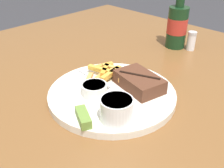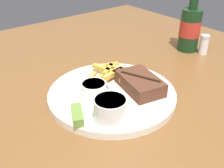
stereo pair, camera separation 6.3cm
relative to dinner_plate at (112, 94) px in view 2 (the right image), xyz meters
name	(u,v)px [view 2 (the right image)]	position (x,y,z in m)	size (l,w,h in m)	color
dining_table	(112,118)	(0.00, 0.00, -0.07)	(1.36, 1.32, 0.74)	brown
dinner_plate	(112,94)	(0.00, 0.00, 0.00)	(0.31, 0.31, 0.02)	silver
steak_portion	(140,83)	(0.04, 0.06, 0.03)	(0.14, 0.10, 0.04)	#512D1E
fries_pile	(107,72)	(-0.07, 0.04, 0.02)	(0.12, 0.14, 0.02)	gold
coleslaw_cup	(110,108)	(0.09, -0.07, 0.04)	(0.07, 0.07, 0.05)	white
dipping_sauce_cup	(94,88)	(-0.02, -0.04, 0.02)	(0.06, 0.06, 0.03)	silver
pickle_spear	(77,115)	(0.04, -0.13, 0.02)	(0.07, 0.05, 0.02)	olive
fork_utensil	(95,77)	(-0.08, 0.01, 0.01)	(0.13, 0.03, 0.00)	#B7B7BC
beer_bottle	(190,27)	(-0.07, 0.39, 0.07)	(0.07, 0.07, 0.23)	#143319
salt_shaker	(204,44)	(-0.02, 0.41, 0.02)	(0.03, 0.03, 0.07)	white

